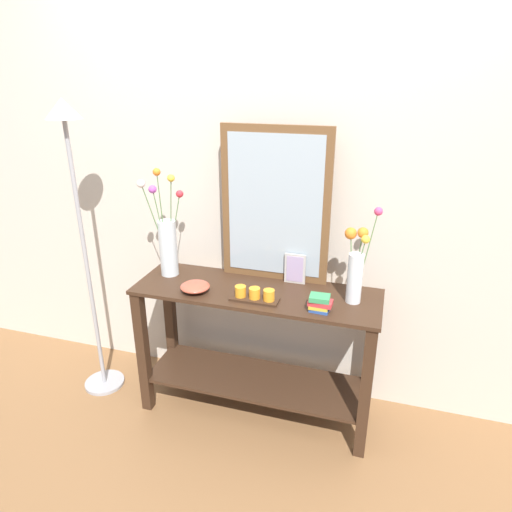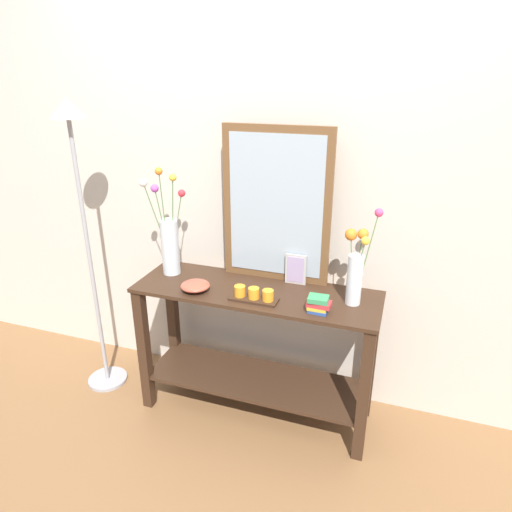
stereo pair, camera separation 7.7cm
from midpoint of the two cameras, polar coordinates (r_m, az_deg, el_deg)
name	(u,v)px [view 2 (the right image)]	position (r m, az deg, el deg)	size (l,w,h in m)	color
ground_plane	(256,409)	(2.82, 0.82, -18.69)	(7.00, 6.00, 0.02)	brown
wall_back	(276,168)	(2.49, 3.39, 10.95)	(6.40, 0.08, 2.70)	beige
console_table	(256,339)	(2.53, 0.88, -10.44)	(1.29, 0.42, 0.77)	#382316
mirror_leaning	(276,206)	(2.37, 3.48, 6.25)	(0.58, 0.03, 0.82)	brown
tall_vase_left	(169,241)	(2.54, -9.97, 1.91)	(0.20, 0.16, 0.60)	silver
vase_right	(356,268)	(2.25, 13.40, -1.44)	(0.17, 0.15, 0.47)	silver
candle_tray	(254,295)	(2.27, 0.69, -4.94)	(0.24, 0.09, 0.07)	#382316
picture_frame_small	(296,269)	(2.43, 5.90, -1.68)	(0.11, 0.01, 0.17)	#B7B2AD
decorative_bowl	(195,286)	(2.38, -6.71, -3.73)	(0.15, 0.15, 0.05)	#B24C38
book_stack	(318,304)	(2.18, 8.84, -6.00)	(0.11, 0.08, 0.08)	#2D519E
floor_lamp	(82,205)	(2.64, -20.26, 5.99)	(0.24, 0.24, 1.71)	#9E9EA3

